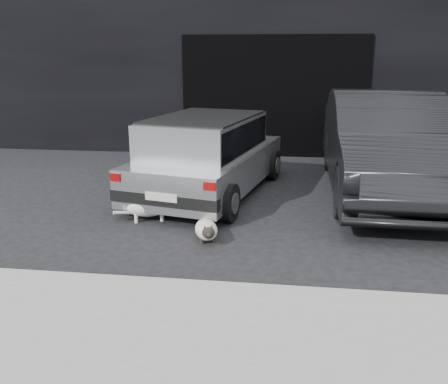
# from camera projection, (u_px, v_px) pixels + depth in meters

# --- Properties ---
(ground) EXTENTS (80.00, 80.00, 0.00)m
(ground) POSITION_uv_depth(u_px,v_px,m) (195.00, 209.00, 6.98)
(ground) COLOR black
(ground) RESTS_ON ground
(building_facade) EXTENTS (34.00, 4.00, 5.00)m
(building_facade) POSITION_uv_depth(u_px,v_px,m) (277.00, 42.00, 11.87)
(building_facade) COLOR black
(building_facade) RESTS_ON ground
(garage_opening) EXTENTS (4.00, 0.10, 2.60)m
(garage_opening) POSITION_uv_depth(u_px,v_px,m) (274.00, 97.00, 10.29)
(garage_opening) COLOR black
(garage_opening) RESTS_ON ground
(curb) EXTENTS (18.00, 0.25, 0.12)m
(curb) POSITION_uv_depth(u_px,v_px,m) (249.00, 295.00, 4.36)
(curb) COLOR gray
(curb) RESTS_ON ground
(sidewalk) EXTENTS (18.00, 2.20, 0.11)m
(sidewalk) POSITION_uv_depth(u_px,v_px,m) (235.00, 381.00, 3.22)
(sidewalk) COLOR gray
(sidewalk) RESTS_ON ground
(silver_hatchback) EXTENTS (2.28, 3.71, 1.28)m
(silver_hatchback) POSITION_uv_depth(u_px,v_px,m) (207.00, 152.00, 7.56)
(silver_hatchback) COLOR #A2A4A6
(silver_hatchback) RESTS_ON ground
(second_car) EXTENTS (1.83, 4.97, 1.62)m
(second_car) POSITION_uv_depth(u_px,v_px,m) (386.00, 144.00, 7.61)
(second_car) COLOR black
(second_car) RESTS_ON ground
(cat_siamese) EXTENTS (0.40, 0.78, 0.28)m
(cat_siamese) POSITION_uv_depth(u_px,v_px,m) (207.00, 230.00, 5.79)
(cat_siamese) COLOR beige
(cat_siamese) RESTS_ON ground
(cat_white) EXTENTS (0.82, 0.47, 0.41)m
(cat_white) POSITION_uv_depth(u_px,v_px,m) (151.00, 206.00, 6.46)
(cat_white) COLOR silver
(cat_white) RESTS_ON ground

